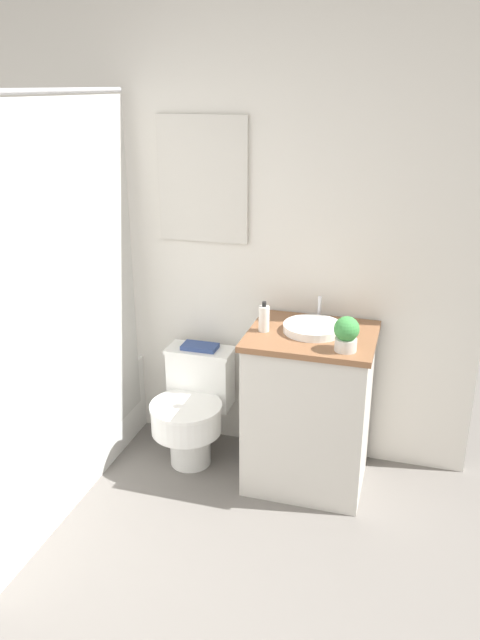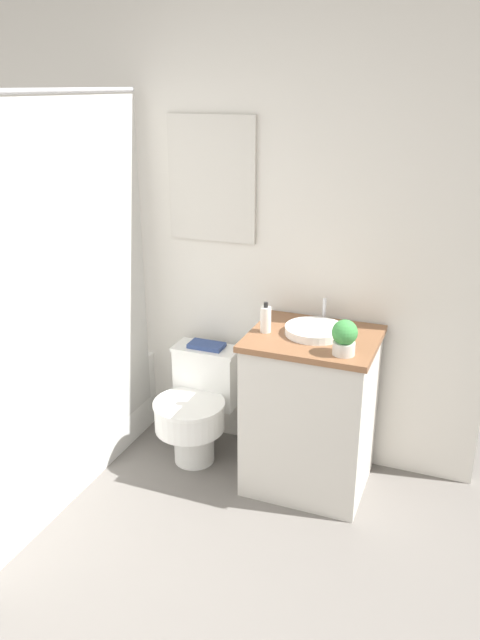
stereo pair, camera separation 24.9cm
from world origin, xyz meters
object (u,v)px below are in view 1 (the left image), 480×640
Objects in this scene: toilet at (193,407)px; soap_bottle at (264,318)px; book_on_tank at (200,347)px; sink at (313,328)px; potted_plant at (346,333)px.

soap_bottle is at bearing -7.05° from toilet.
book_on_tank is (-0.41, 0.19, -0.28)m from soap_bottle.
book_on_tank is (-0.65, 0.13, -0.23)m from sink.
book_on_tank reaches higher than toilet.
potted_plant reaches higher than sink.
soap_bottle is at bearing -24.65° from book_on_tank.
book_on_tank is at bearing 159.09° from potted_plant.
toilet is 3.71× the size of potted_plant.
soap_bottle is (-0.24, -0.06, 0.05)m from sink.
soap_bottle is (0.41, -0.05, 0.59)m from toilet.
sink is (0.65, 0.01, 0.54)m from toilet.
toilet is 1.86× the size of sink.
toilet is at bearing -179.09° from sink.
potted_plant is (0.42, -0.13, 0.02)m from soap_bottle.
sink is 0.25m from soap_bottle.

